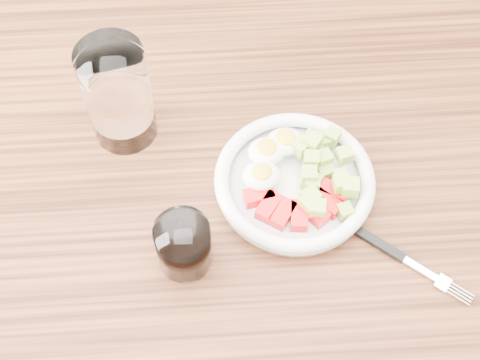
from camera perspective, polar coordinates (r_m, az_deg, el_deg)
dining_table at (r=0.94m, az=0.65°, el=-4.57°), size 1.50×0.90×0.77m
bowl at (r=0.85m, az=4.68°, el=0.08°), size 0.20×0.20×0.05m
fork at (r=0.84m, az=12.77°, el=-5.95°), size 0.14×0.12×0.01m
water_glass at (r=0.87m, az=-10.38°, el=7.18°), size 0.08×0.08×0.15m
coffee_glass at (r=0.79m, az=-4.83°, el=-5.57°), size 0.07×0.07×0.07m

